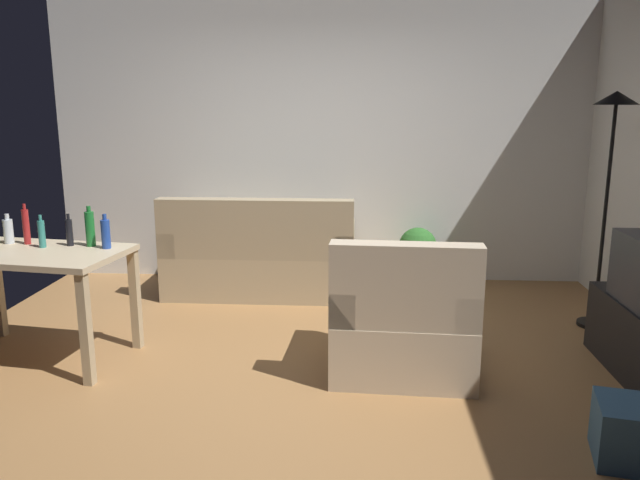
# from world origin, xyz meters

# --- Properties ---
(ground_plane) EXTENTS (5.20, 4.40, 0.02)m
(ground_plane) POSITION_xyz_m (0.00, 0.00, -0.01)
(ground_plane) COLOR #9E7042
(wall_rear) EXTENTS (5.20, 0.10, 2.70)m
(wall_rear) POSITION_xyz_m (0.00, 2.20, 1.35)
(wall_rear) COLOR white
(wall_rear) RESTS_ON ground_plane
(couch) EXTENTS (1.70, 0.84, 0.92)m
(couch) POSITION_xyz_m (-0.51, 1.59, 0.31)
(couch) COLOR tan
(couch) RESTS_ON ground_plane
(torchiere_lamp) EXTENTS (0.32, 0.32, 1.81)m
(torchiere_lamp) POSITION_xyz_m (2.25, 0.89, 1.41)
(torchiere_lamp) COLOR black
(torchiere_lamp) RESTS_ON ground_plane
(desk) EXTENTS (1.29, 0.87, 0.76)m
(desk) POSITION_xyz_m (-1.80, 0.00, 0.65)
(desk) COLOR #C6B28E
(desk) RESTS_ON ground_plane
(potted_plant) EXTENTS (0.36, 0.36, 0.57)m
(potted_plant) POSITION_xyz_m (0.94, 1.90, 0.33)
(potted_plant) COLOR brown
(potted_plant) RESTS_ON ground_plane
(armchair) EXTENTS (0.94, 0.89, 0.92)m
(armchair) POSITION_xyz_m (0.67, -0.05, 0.32)
(armchair) COLOR beige
(armchair) RESTS_ON ground_plane
(bottle_clear) EXTENTS (0.07, 0.07, 0.21)m
(bottle_clear) POSITION_xyz_m (-2.07, 0.21, 0.85)
(bottle_clear) COLOR silver
(bottle_clear) RESTS_ON desk
(bottle_red) EXTENTS (0.05, 0.05, 0.28)m
(bottle_red) POSITION_xyz_m (-1.93, 0.20, 0.89)
(bottle_red) COLOR #AD2323
(bottle_red) RESTS_ON desk
(bottle_tall) EXTENTS (0.05, 0.05, 0.23)m
(bottle_tall) POSITION_xyz_m (-1.77, 0.10, 0.86)
(bottle_tall) COLOR teal
(bottle_tall) RESTS_ON desk
(bottle_dark) EXTENTS (0.05, 0.05, 0.22)m
(bottle_dark) POSITION_xyz_m (-1.61, 0.17, 0.86)
(bottle_dark) COLOR black
(bottle_dark) RESTS_ON desk
(bottle_green) EXTENTS (0.06, 0.06, 0.28)m
(bottle_green) POSITION_xyz_m (-1.46, 0.16, 0.88)
(bottle_green) COLOR #1E722D
(bottle_green) RESTS_ON desk
(bottle_blue) EXTENTS (0.06, 0.06, 0.24)m
(bottle_blue) POSITION_xyz_m (-1.33, 0.10, 0.86)
(bottle_blue) COLOR #2347A3
(bottle_blue) RESTS_ON desk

